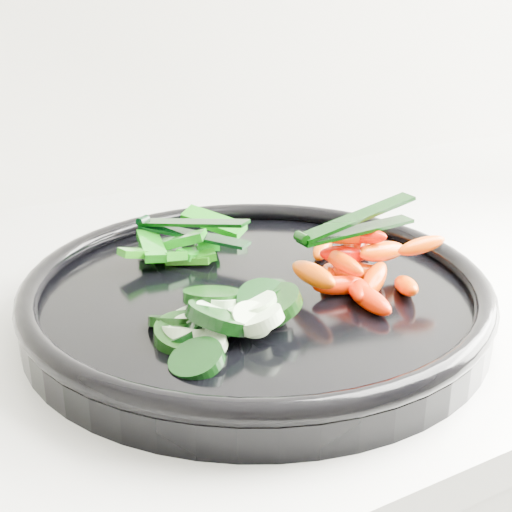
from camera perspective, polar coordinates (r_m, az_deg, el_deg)
veggie_tray at (r=0.58m, az=-0.00°, el=-3.19°), size 0.47×0.47×0.04m
cucumber_pile at (r=0.51m, az=-3.07°, el=-5.10°), size 0.13×0.12×0.04m
carrot_pile at (r=0.59m, az=8.09°, el=-0.65°), size 0.12×0.15×0.05m
pepper_pile at (r=0.65m, az=-5.89°, el=0.90°), size 0.14×0.10×0.04m
tong_carrot at (r=0.58m, az=7.85°, el=2.51°), size 0.11×0.02×0.02m
tong_pepper at (r=0.64m, az=-5.36°, el=2.22°), size 0.07×0.10×0.02m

